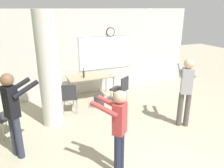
{
  "coord_description": "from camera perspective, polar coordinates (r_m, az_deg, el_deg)",
  "views": [
    {
      "loc": [
        -1.94,
        -1.95,
        2.82
      ],
      "look_at": [
        -0.13,
        2.31,
        1.2
      ],
      "focal_mm": 35.0,
      "sensor_mm": 36.0,
      "label": 1
    }
  ],
  "objects": [
    {
      "name": "bottle_on_table",
      "position": [
        6.81,
        -7.41,
        2.61
      ],
      "size": [
        0.06,
        0.06,
        0.3
      ],
      "color": "#4C3319",
      "rests_on": "folding_table"
    },
    {
      "name": "wall_back",
      "position": [
        7.42,
        -7.35,
        8.09
      ],
      "size": [
        8.0,
        0.15,
        2.8
      ],
      "color": "silver",
      "rests_on": "ground_plane"
    },
    {
      "name": "chair_table_left",
      "position": [
        6.18,
        -11.06,
        -3.03
      ],
      "size": [
        0.55,
        0.55,
        0.87
      ],
      "color": "#2D2D33",
      "rests_on": "ground_plane"
    },
    {
      "name": "chair_by_left_wall",
      "position": [
        5.59,
        -27.27,
        -7.44
      ],
      "size": [
        0.62,
        0.62,
        0.87
      ],
      "color": "#2D2D33",
      "rests_on": "ground_plane"
    },
    {
      "name": "support_pillar",
      "position": [
        5.42,
        -16.18,
        3.33
      ],
      "size": [
        0.51,
        0.51,
        2.8
      ],
      "color": "silver",
      "rests_on": "ground_plane"
    },
    {
      "name": "person_playing_front",
      "position": [
        3.76,
        1.62,
        -10.98
      ],
      "size": [
        0.6,
        0.61,
        1.57
      ],
      "color": "#1E2338",
      "rests_on": "ground_plane"
    },
    {
      "name": "person_playing_side",
      "position": [
        5.53,
        18.76,
        -0.81
      ],
      "size": [
        0.6,
        0.71,
        1.73
      ],
      "color": "#514C47",
      "rests_on": "ground_plane"
    },
    {
      "name": "person_watching_back",
      "position": [
        4.52,
        -24.37,
        -6.07
      ],
      "size": [
        0.69,
        0.6,
        1.73
      ],
      "color": "#2D3347",
      "rests_on": "ground_plane"
    },
    {
      "name": "chair_table_right",
      "position": [
        6.67,
        2.36,
        -0.98
      ],
      "size": [
        0.61,
        0.61,
        0.87
      ],
      "color": "#2D2D33",
      "rests_on": "ground_plane"
    },
    {
      "name": "folding_table",
      "position": [
        7.02,
        -5.66,
        1.76
      ],
      "size": [
        1.46,
        0.78,
        0.77
      ],
      "color": "tan",
      "rests_on": "ground_plane"
    },
    {
      "name": "waste_bin",
      "position": [
        6.61,
        -3.4,
        -4.44
      ],
      "size": [
        0.31,
        0.31,
        0.33
      ],
      "color": "#38383D",
      "rests_on": "ground_plane"
    }
  ]
}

